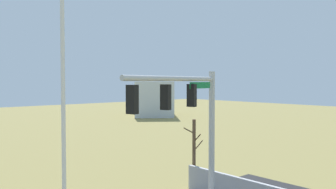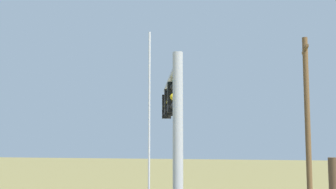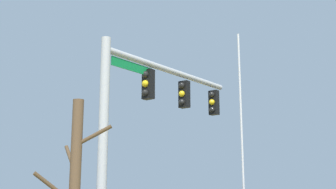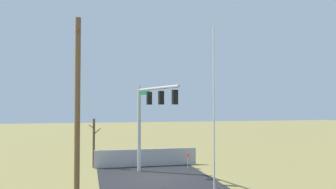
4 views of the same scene
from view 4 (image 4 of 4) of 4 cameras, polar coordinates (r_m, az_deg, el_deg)
The scene contains 8 objects.
ground_plane at distance 24.90m, azimuth -2.35°, elevation -14.01°, with size 160.00×160.00×0.00m, color olive.
sidewalk_corner at distance 28.18m, azimuth -5.30°, elevation -12.57°, with size 6.00×6.00×0.01m, color #B7B5AD.
retaining_fence at distance 29.21m, azimuth -3.71°, elevation -10.74°, with size 0.20×8.87×1.47m, color #A8A8AD.
signal_mast at distance 25.02m, azimuth -3.27°, elevation -2.81°, with size 6.25×1.86×6.82m.
flagpole at distance 19.07m, azimuth 7.89°, elevation -3.00°, with size 0.10×0.10×9.70m, color silver.
utility_pole at distance 16.27m, azimuth -15.29°, elevation -3.05°, with size 1.90×0.26×9.41m.
bare_tree at distance 28.98m, azimuth -12.61°, elevation -8.01°, with size 1.27×1.02×4.11m.
open_sign at distance 28.21m, azimuth 3.40°, elevation -10.70°, with size 0.56×0.04×1.22m.
Camera 4 is at (-23.89, 4.70, 5.22)m, focal length 35.54 mm.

